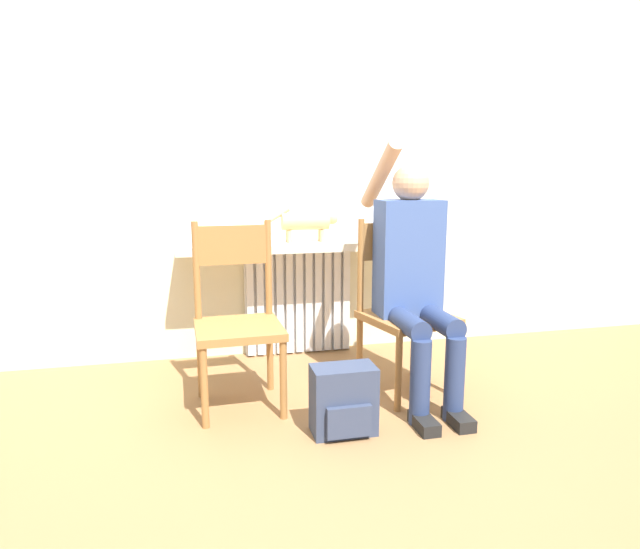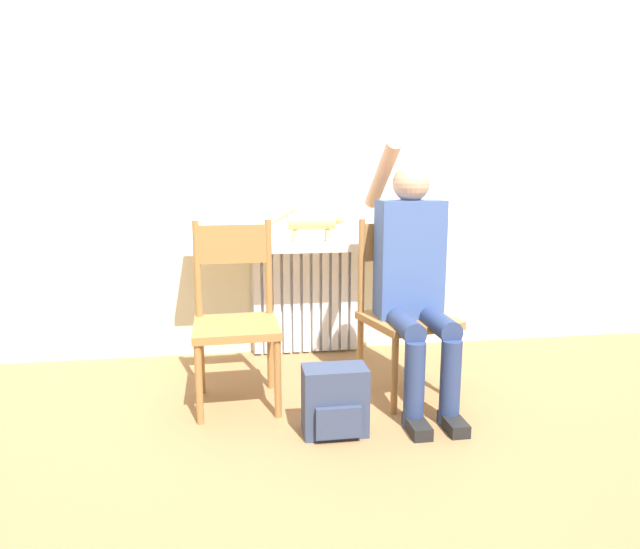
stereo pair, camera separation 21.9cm
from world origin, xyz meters
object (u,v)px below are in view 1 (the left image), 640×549
(chair_left, at_px, (237,316))
(backpack, at_px, (344,401))
(chair_right, at_px, (403,307))
(cat, at_px, (307,222))
(person, at_px, (414,271))

(chair_left, xyz_separation_m, backpack, (0.45, -0.44, -0.32))
(chair_left, height_order, chair_right, same)
(chair_right, xyz_separation_m, cat, (-0.41, 0.62, 0.43))
(chair_right, bearing_deg, chair_left, 166.00)
(person, relative_size, cat, 2.74)
(chair_right, height_order, backpack, chair_right)
(person, relative_size, backpack, 4.28)
(chair_left, distance_m, person, 0.96)
(chair_right, relative_size, cat, 1.90)
(chair_left, bearing_deg, backpack, -46.71)
(person, height_order, cat, person)
(chair_left, xyz_separation_m, chair_right, (0.91, -0.00, 0.00))
(backpack, bearing_deg, person, 35.37)
(chair_left, relative_size, cat, 1.90)
(person, height_order, backpack, person)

